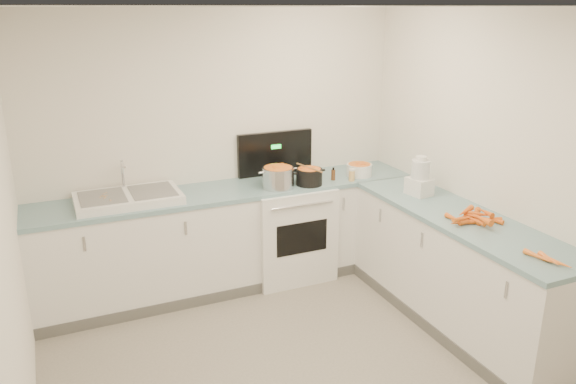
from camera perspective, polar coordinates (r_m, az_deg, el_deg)
name	(u,v)px	position (r m, az deg, el deg)	size (l,w,h in m)	color
ceiling	(319,6)	(3.26, 3.16, 18.30)	(3.50, 4.00, 0.00)	white
wall_back	(220,148)	(5.27, -6.97, 4.46)	(3.50, 2.50, 0.00)	white
wall_left	(3,269)	(3.18, -26.99, -6.98)	(4.00, 2.50, 0.00)	white
wall_right	(527,184)	(4.51, 23.10, 0.74)	(4.00, 2.50, 0.00)	white
counter_back	(232,237)	(5.24, -5.68, -4.55)	(3.50, 0.62, 0.94)	white
counter_right	(458,270)	(4.79, 16.85, -7.61)	(0.62, 2.20, 0.94)	white
stove	(287,228)	(5.41, -0.08, -3.68)	(0.76, 0.65, 1.36)	white
sink	(128,198)	(4.89, -15.93, -0.57)	(0.86, 0.52, 0.31)	white
steel_pot	(278,179)	(5.06, -1.01, 1.37)	(0.29, 0.29, 0.21)	silver
black_pot	(309,178)	(5.16, 2.16, 1.46)	(0.24, 0.24, 0.17)	black
wooden_spoon	(309,168)	(5.13, 2.17, 2.48)	(0.02, 0.02, 0.37)	#AD7A47
mixing_bowl	(359,170)	(5.48, 7.24, 2.25)	(0.25, 0.25, 0.11)	white
extract_bottle	(333,175)	(5.31, 4.62, 1.74)	(0.04, 0.04, 0.10)	#593319
spice_jar	(352,176)	(5.31, 6.49, 1.66)	(0.06, 0.06, 0.10)	#E5B266
food_processor	(420,178)	(4.98, 13.25, 1.36)	(0.20, 0.23, 0.35)	white
carrot_pile	(474,217)	(4.50, 18.40, -2.44)	(0.41, 0.38, 0.10)	orange
peeled_carrots	(548,259)	(3.99, 24.88, -6.20)	(0.11, 0.31, 0.04)	orange
peelings	(106,196)	(4.86, -17.97, -0.40)	(0.11, 0.25, 0.01)	tan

